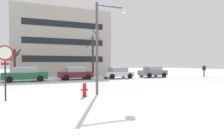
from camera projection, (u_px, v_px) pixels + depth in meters
name	position (u px, v px, depth m)	size (l,w,h in m)	color
ground_plane	(43.00, 93.00, 12.59)	(120.00, 120.00, 0.00)	white
road_surface	(40.00, 87.00, 15.92)	(80.00, 9.26, 0.00)	silver
stop_sign	(5.00, 62.00, 9.79)	(0.76, 0.14, 2.79)	black
fire_hydrant	(85.00, 89.00, 11.14)	(0.44, 0.30, 0.83)	red
street_lamp	(103.00, 38.00, 11.98)	(2.03, 0.36, 5.55)	#4C4F54
parked_car_green	(25.00, 74.00, 20.46)	(4.46, 2.13, 1.51)	#1E6038
parked_car_maroon	(75.00, 73.00, 22.96)	(3.99, 2.14, 1.48)	maroon
parked_car_white	(118.00, 73.00, 24.92)	(3.94, 2.13, 1.43)	white
parked_car_gray	(153.00, 72.00, 27.20)	(3.88, 2.19, 1.52)	slate
pedestrian_crossing	(204.00, 70.00, 28.56)	(0.46, 0.45, 1.73)	#2D334C
tree_far_right	(93.00, 55.00, 26.77)	(1.86, 2.21, 6.37)	#423326
tree_far_left	(15.00, 62.00, 23.84)	(1.65, 1.17, 3.76)	#423326
building_far_left	(60.00, 44.00, 33.81)	(14.70, 10.60, 10.35)	#B2A899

